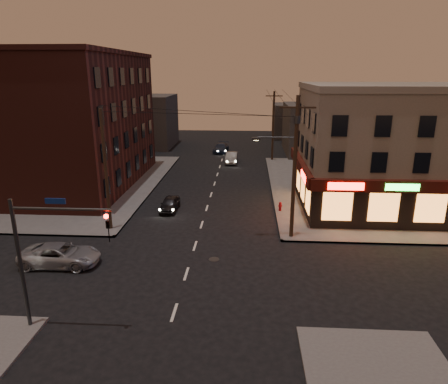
# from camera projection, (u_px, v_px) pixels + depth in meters

# --- Properties ---
(ground) EXTENTS (120.00, 120.00, 0.00)m
(ground) POSITION_uv_depth(u_px,v_px,m) (186.00, 274.00, 23.92)
(ground) COLOR black
(ground) RESTS_ON ground
(sidewalk_ne) EXTENTS (24.00, 28.00, 0.15)m
(sidewalk_ne) POSITION_uv_depth(u_px,v_px,m) (388.00, 189.00, 40.98)
(sidewalk_ne) COLOR #514F4C
(sidewalk_ne) RESTS_ON ground
(sidewalk_nw) EXTENTS (24.00, 28.00, 0.15)m
(sidewalk_nw) POSITION_uv_depth(u_px,v_px,m) (48.00, 183.00, 43.11)
(sidewalk_nw) COLOR #514F4C
(sidewalk_nw) RESTS_ON ground
(pizza_building) EXTENTS (15.85, 12.85, 10.50)m
(pizza_building) POSITION_uv_depth(u_px,v_px,m) (392.00, 148.00, 34.24)
(pizza_building) COLOR gray
(pizza_building) RESTS_ON sidewalk_ne
(brick_apartment) EXTENTS (12.00, 20.00, 13.00)m
(brick_apartment) POSITION_uv_depth(u_px,v_px,m) (73.00, 122.00, 40.99)
(brick_apartment) COLOR #471C16
(brick_apartment) RESTS_ON sidewalk_nw
(bg_building_ne_a) EXTENTS (10.00, 12.00, 7.00)m
(bg_building_ne_a) POSITION_uv_depth(u_px,v_px,m) (320.00, 129.00, 58.36)
(bg_building_ne_a) COLOR #3F3D3A
(bg_building_ne_a) RESTS_ON ground
(bg_building_nw) EXTENTS (9.00, 10.00, 8.00)m
(bg_building_nw) POSITION_uv_depth(u_px,v_px,m) (145.00, 121.00, 63.63)
(bg_building_nw) COLOR #3F3D3A
(bg_building_nw) RESTS_ON ground
(bg_building_ne_b) EXTENTS (8.00, 8.00, 6.00)m
(bg_building_ne_b) POSITION_uv_depth(u_px,v_px,m) (296.00, 121.00, 71.99)
(bg_building_ne_b) COLOR #3F3D3A
(bg_building_ne_b) RESTS_ON ground
(utility_pole_main) EXTENTS (4.20, 0.44, 10.00)m
(utility_pole_main) POSITION_uv_depth(u_px,v_px,m) (293.00, 161.00, 27.39)
(utility_pole_main) COLOR #382619
(utility_pole_main) RESTS_ON sidewalk_ne
(utility_pole_far) EXTENTS (0.26, 0.26, 9.00)m
(utility_pole_far) POSITION_uv_depth(u_px,v_px,m) (273.00, 126.00, 52.72)
(utility_pole_far) COLOR #382619
(utility_pole_far) RESTS_ON sidewalk_ne
(utility_pole_west) EXTENTS (0.24, 0.24, 9.00)m
(utility_pole_west) POSITION_uv_depth(u_px,v_px,m) (106.00, 171.00, 29.18)
(utility_pole_west) COLOR #382619
(utility_pole_west) RESTS_ON sidewalk_nw
(traffic_signal) EXTENTS (4.49, 0.32, 6.47)m
(traffic_signal) POSITION_uv_depth(u_px,v_px,m) (40.00, 248.00, 17.69)
(traffic_signal) COLOR #333538
(traffic_signal) RESTS_ON ground
(suv_cross) EXTENTS (4.91, 2.32, 1.35)m
(suv_cross) POSITION_uv_depth(u_px,v_px,m) (60.00, 255.00, 24.84)
(suv_cross) COLOR gray
(suv_cross) RESTS_ON ground
(sedan_near) EXTENTS (1.48, 3.53, 1.19)m
(sedan_near) POSITION_uv_depth(u_px,v_px,m) (170.00, 204.00, 34.64)
(sedan_near) COLOR black
(sedan_near) RESTS_ON ground
(sedan_mid) EXTENTS (1.58, 4.26, 1.39)m
(sedan_mid) POSITION_uv_depth(u_px,v_px,m) (232.00, 158.00, 52.52)
(sedan_mid) COLOR slate
(sedan_mid) RESTS_ON ground
(sedan_far) EXTENTS (2.39, 4.76, 1.33)m
(sedan_far) POSITION_uv_depth(u_px,v_px,m) (221.00, 148.00, 59.38)
(sedan_far) COLOR #1C2639
(sedan_far) RESTS_ON ground
(fire_hydrant) EXTENTS (0.35, 0.35, 0.78)m
(fire_hydrant) POSITION_uv_depth(u_px,v_px,m) (280.00, 206.00, 34.18)
(fire_hydrant) COLOR maroon
(fire_hydrant) RESTS_ON sidewalk_ne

